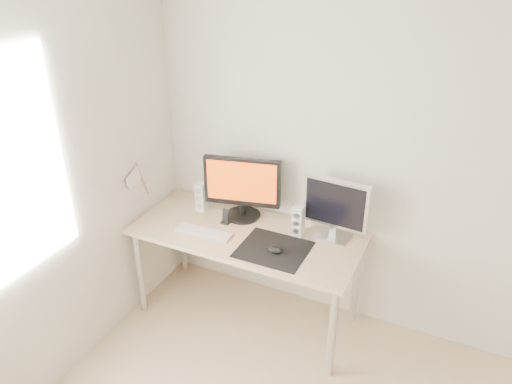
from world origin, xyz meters
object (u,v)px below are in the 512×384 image
(speaker_left, at_px, (202,197))
(speaker_right, at_px, (298,221))
(desk, at_px, (246,242))
(second_monitor, at_px, (335,207))
(keyboard, at_px, (204,232))
(main_monitor, at_px, (242,186))
(phone_dock, at_px, (226,219))
(mouse, at_px, (275,250))

(speaker_left, bearing_deg, speaker_right, -1.35)
(desk, xyz_separation_m, second_monitor, (0.56, 0.20, 0.32))
(desk, xyz_separation_m, keyboard, (-0.26, -0.13, 0.09))
(main_monitor, xyz_separation_m, phone_dock, (-0.07, -0.13, -0.22))
(speaker_right, bearing_deg, mouse, -102.07)
(desk, xyz_separation_m, main_monitor, (-0.12, 0.18, 0.33))
(speaker_right, height_order, keyboard, speaker_right)
(mouse, xyz_separation_m, keyboard, (-0.54, 0.01, -0.01))
(phone_dock, bearing_deg, keyboard, -112.21)
(second_monitor, height_order, keyboard, second_monitor)
(phone_dock, bearing_deg, desk, -14.85)
(second_monitor, bearing_deg, main_monitor, -178.93)
(speaker_left, relative_size, phone_dock, 2.00)
(mouse, relative_size, speaker_left, 0.45)
(desk, bearing_deg, mouse, -27.19)
(main_monitor, distance_m, speaker_right, 0.48)
(second_monitor, bearing_deg, speaker_right, -163.24)
(speaker_right, distance_m, keyboard, 0.66)
(mouse, relative_size, keyboard, 0.24)
(mouse, height_order, phone_dock, phone_dock)
(main_monitor, height_order, second_monitor, main_monitor)
(desk, distance_m, speaker_left, 0.50)
(desk, relative_size, speaker_left, 7.17)
(keyboard, xyz_separation_m, phone_dock, (0.07, 0.18, 0.03))
(mouse, xyz_separation_m, speaker_right, (0.06, 0.27, 0.09))
(second_monitor, height_order, phone_dock, second_monitor)
(keyboard, bearing_deg, desk, 26.76)
(main_monitor, bearing_deg, speaker_left, -173.15)
(second_monitor, height_order, speaker_right, second_monitor)
(mouse, bearing_deg, speaker_left, 158.19)
(second_monitor, height_order, speaker_left, second_monitor)
(speaker_right, relative_size, keyboard, 0.53)
(mouse, xyz_separation_m, main_monitor, (-0.40, 0.33, 0.23))
(second_monitor, distance_m, speaker_right, 0.27)
(mouse, xyz_separation_m, speaker_left, (-0.72, 0.29, 0.09))
(mouse, relative_size, second_monitor, 0.22)
(second_monitor, distance_m, speaker_left, 1.02)
(speaker_right, bearing_deg, phone_dock, -171.59)
(mouse, xyz_separation_m, desk, (-0.28, 0.14, -0.10))
(phone_dock, bearing_deg, speaker_right, 8.41)
(main_monitor, xyz_separation_m, second_monitor, (0.68, 0.01, -0.01))
(speaker_right, xyz_separation_m, keyboard, (-0.60, -0.26, -0.10))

